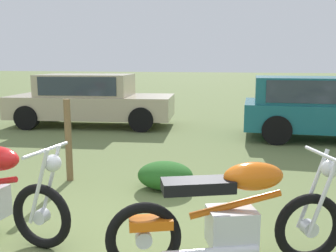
% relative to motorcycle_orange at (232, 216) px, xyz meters
% --- Properties ---
extents(motorcycle_orange, '(1.99, 1.05, 1.02)m').
position_rel_motorcycle_orange_xyz_m(motorcycle_orange, '(0.00, 0.00, 0.00)').
color(motorcycle_orange, black).
rests_on(motorcycle_orange, ground).
extents(car_beige, '(4.65, 2.30, 1.43)m').
position_rel_motorcycle_orange_xyz_m(car_beige, '(-4.42, 6.49, 0.32)').
color(car_beige, '#BCAD8C').
rests_on(car_beige, ground).
extents(car_teal, '(4.20, 1.94, 1.43)m').
position_rel_motorcycle_orange_xyz_m(car_teal, '(1.73, 6.06, 0.35)').
color(car_teal, '#19606B').
rests_on(car_teal, ground).
extents(fence_post_wooden, '(0.10, 0.10, 1.24)m').
position_rel_motorcycle_orange_xyz_m(fence_post_wooden, '(-2.56, 1.88, 0.14)').
color(fence_post_wooden, brown).
rests_on(fence_post_wooden, ground).
extents(shrub_low, '(0.79, 0.66, 0.38)m').
position_rel_motorcycle_orange_xyz_m(shrub_low, '(-1.07, 1.87, -0.29)').
color(shrub_low, '#235C1E').
rests_on(shrub_low, ground).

